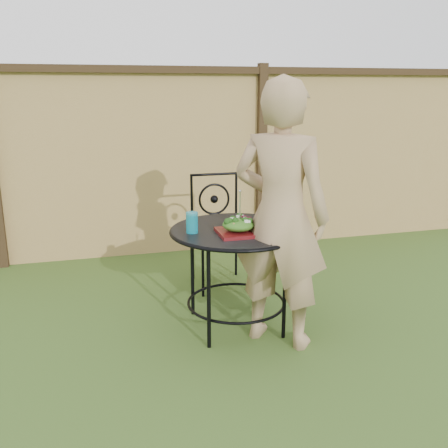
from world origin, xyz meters
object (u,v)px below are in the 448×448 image
(patio_table, at_px, (236,248))
(salad_plate, at_px, (238,232))
(diner, at_px, (280,216))
(patio_chair, at_px, (219,228))

(patio_table, xyz_separation_m, salad_plate, (-0.03, -0.13, 0.15))
(patio_table, xyz_separation_m, diner, (0.21, -0.27, 0.28))
(patio_chair, bearing_deg, patio_table, -96.01)
(patio_table, height_order, diner, diner)
(patio_table, relative_size, diner, 0.53)
(patio_chair, distance_m, salad_plate, 0.99)
(patio_table, height_order, salad_plate, salad_plate)
(patio_table, relative_size, salad_plate, 3.42)
(diner, bearing_deg, salad_plate, 9.37)
(patio_chair, bearing_deg, diner, -83.58)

